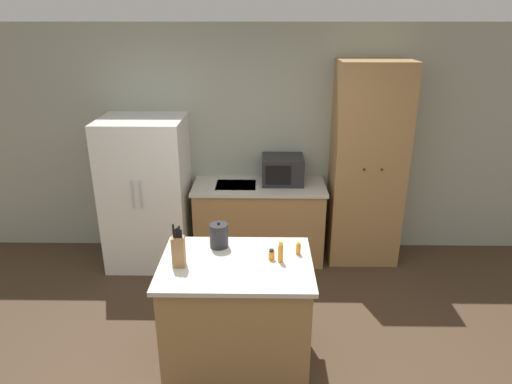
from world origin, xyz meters
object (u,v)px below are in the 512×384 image
at_px(microwave, 282,170).
at_px(spice_bottle_tall_dark, 298,248).
at_px(knife_block, 179,251).
at_px(spice_bottle_short_red, 281,252).
at_px(spice_bottle_amber_oil, 272,255).
at_px(kettle, 219,235).
at_px(refrigerator, 147,193).
at_px(pantry_cabinet, 367,166).

bearing_deg(microwave, spice_bottle_tall_dark, -88.01).
distance_m(knife_block, spice_bottle_short_red, 0.76).
xyz_separation_m(spice_bottle_amber_oil, kettle, (-0.42, 0.21, 0.06)).
bearing_deg(microwave, spice_bottle_short_red, -92.70).
xyz_separation_m(refrigerator, spice_bottle_tall_dark, (1.55, -1.52, 0.14)).
distance_m(pantry_cabinet, spice_bottle_amber_oil, 2.03).
relative_size(spice_bottle_short_red, spice_bottle_amber_oil, 2.00).
relative_size(microwave, spice_bottle_short_red, 2.65).
bearing_deg(spice_bottle_tall_dark, spice_bottle_amber_oil, -157.73).
height_order(microwave, spice_bottle_tall_dark, microwave).
bearing_deg(spice_bottle_amber_oil, spice_bottle_tall_dark, 22.27).
relative_size(spice_bottle_tall_dark, kettle, 0.49).
distance_m(microwave, knife_block, 2.05).
bearing_deg(refrigerator, knife_block, -69.00).
xyz_separation_m(spice_bottle_tall_dark, spice_bottle_amber_oil, (-0.21, -0.09, -0.01)).
bearing_deg(spice_bottle_amber_oil, knife_block, -171.29).
relative_size(knife_block, spice_bottle_short_red, 1.96).
bearing_deg(kettle, knife_block, -130.97).
bearing_deg(kettle, spice_bottle_tall_dark, -10.71).
xyz_separation_m(spice_bottle_short_red, kettle, (-0.49, 0.24, 0.02)).
relative_size(microwave, knife_block, 1.35).
height_order(spice_bottle_tall_dark, kettle, kettle).
bearing_deg(pantry_cabinet, knife_block, -134.15).
distance_m(spice_bottle_tall_dark, spice_bottle_short_red, 0.19).
height_order(microwave, knife_block, knife_block).
xyz_separation_m(refrigerator, spice_bottle_amber_oil, (1.34, -1.60, 0.13)).
distance_m(microwave, spice_bottle_short_red, 1.80).
bearing_deg(spice_bottle_tall_dark, spice_bottle_short_red, -140.50).
bearing_deg(spice_bottle_short_red, refrigerator, 130.83).
bearing_deg(spice_bottle_amber_oil, pantry_cabinet, 57.86).
relative_size(spice_bottle_short_red, kettle, 0.78).
xyz_separation_m(pantry_cabinet, spice_bottle_short_red, (-1.01, -1.74, -0.12)).
distance_m(refrigerator, spice_bottle_amber_oil, 2.10).
relative_size(microwave, spice_bottle_amber_oil, 5.30).
relative_size(knife_block, kettle, 1.54).
distance_m(microwave, spice_bottle_amber_oil, 1.77).
relative_size(spice_bottle_tall_dark, spice_bottle_amber_oil, 1.26).
xyz_separation_m(microwave, knife_block, (-0.84, -1.87, -0.01)).
bearing_deg(kettle, spice_bottle_amber_oil, -26.06).
height_order(refrigerator, spice_bottle_short_red, refrigerator).
height_order(spice_bottle_tall_dark, spice_bottle_short_red, spice_bottle_short_red).
relative_size(pantry_cabinet, spice_bottle_amber_oil, 25.97).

